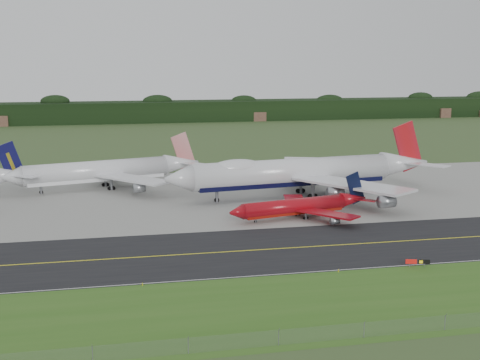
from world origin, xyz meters
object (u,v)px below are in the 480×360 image
(jet_star_tail, at_px, (107,171))
(taxiway_sign, at_px, (418,262))
(jet_ba_747, at_px, (301,172))
(jet_red_737, at_px, (301,206))

(jet_star_tail, relative_size, taxiway_sign, 13.50)
(jet_ba_747, xyz_separation_m, jet_star_tail, (-51.83, 22.80, -1.61))
(jet_ba_747, xyz_separation_m, taxiway_sign, (1.74, -65.49, -5.70))
(jet_ba_747, bearing_deg, taxiway_sign, -88.48)
(jet_red_737, relative_size, jet_star_tail, 0.64)
(jet_red_737, height_order, jet_star_tail, jet_star_tail)
(jet_ba_747, bearing_deg, jet_red_737, -107.04)
(jet_ba_747, distance_m, jet_red_737, 25.56)
(jet_red_737, distance_m, taxiway_sign, 42.39)
(jet_ba_747, distance_m, taxiway_sign, 65.77)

